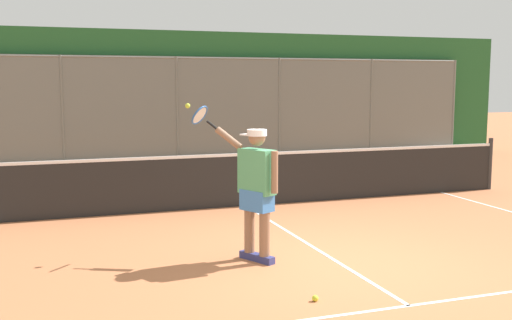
# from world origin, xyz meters

# --- Properties ---
(ground_plane) EXTENTS (60.00, 60.00, 0.00)m
(ground_plane) POSITION_xyz_m (0.00, 0.00, 0.00)
(ground_plane) COLOR #B76B42
(court_line_markings) EXTENTS (8.38, 9.60, 0.01)m
(court_line_markings) POSITION_xyz_m (0.00, 1.72, 0.00)
(court_line_markings) COLOR white
(court_line_markings) RESTS_ON ground
(fence_backdrop) EXTENTS (20.60, 1.37, 3.58)m
(fence_backdrop) POSITION_xyz_m (-0.00, -10.41, 1.78)
(fence_backdrop) COLOR slate
(fence_backdrop) RESTS_ON ground
(tennis_net) EXTENTS (10.76, 0.09, 1.07)m
(tennis_net) POSITION_xyz_m (0.00, -3.87, 0.49)
(tennis_net) COLOR #2D2D2D
(tennis_net) RESTS_ON ground
(tennis_player) EXTENTS (0.92, 1.14, 1.95)m
(tennis_player) POSITION_xyz_m (0.94, -0.59, 0.97)
(tennis_player) COLOR navy
(tennis_player) RESTS_ON ground
(tennis_ball_near_baseline) EXTENTS (0.07, 0.07, 0.07)m
(tennis_ball_near_baseline) POSITION_xyz_m (0.83, 0.97, 0.03)
(tennis_ball_near_baseline) COLOR #CCDB33
(tennis_ball_near_baseline) RESTS_ON ground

